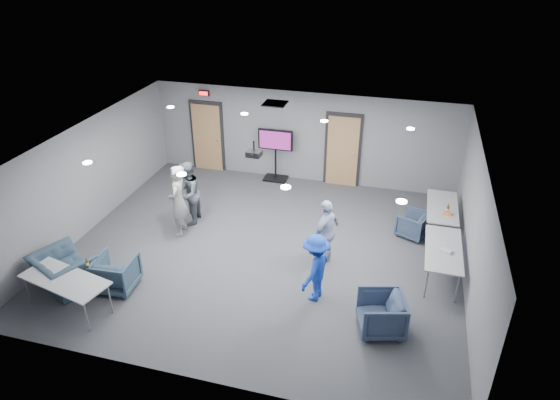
% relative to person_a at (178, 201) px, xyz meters
% --- Properties ---
extents(floor, '(9.00, 9.00, 0.00)m').
position_rel_person_a_xyz_m(floor, '(2.21, -0.19, -0.91)').
color(floor, '#36393E').
rests_on(floor, ground).
extents(ceiling, '(9.00, 9.00, 0.00)m').
position_rel_person_a_xyz_m(ceiling, '(2.21, -0.19, 1.79)').
color(ceiling, white).
rests_on(ceiling, wall_back).
extents(wall_back, '(9.00, 0.02, 2.70)m').
position_rel_person_a_xyz_m(wall_back, '(2.21, 3.81, 0.44)').
color(wall_back, slate).
rests_on(wall_back, floor).
extents(wall_front, '(9.00, 0.02, 2.70)m').
position_rel_person_a_xyz_m(wall_front, '(2.21, -4.19, 0.44)').
color(wall_front, slate).
rests_on(wall_front, floor).
extents(wall_left, '(0.02, 8.00, 2.70)m').
position_rel_person_a_xyz_m(wall_left, '(-2.29, -0.19, 0.44)').
color(wall_left, slate).
rests_on(wall_left, floor).
extents(wall_right, '(0.02, 8.00, 2.70)m').
position_rel_person_a_xyz_m(wall_right, '(6.71, -0.19, 0.44)').
color(wall_right, slate).
rests_on(wall_right, floor).
extents(door_left, '(1.06, 0.17, 2.24)m').
position_rel_person_a_xyz_m(door_left, '(-0.79, 3.76, 0.16)').
color(door_left, black).
rests_on(door_left, wall_back).
extents(door_right, '(1.06, 0.17, 2.24)m').
position_rel_person_a_xyz_m(door_right, '(3.41, 3.76, 0.16)').
color(door_right, black).
rests_on(door_right, wall_back).
extents(exit_sign, '(0.32, 0.08, 0.16)m').
position_rel_person_a_xyz_m(exit_sign, '(-0.79, 3.74, 1.54)').
color(exit_sign, black).
rests_on(exit_sign, wall_back).
extents(hvac_diffuser, '(0.60, 0.60, 0.03)m').
position_rel_person_a_xyz_m(hvac_diffuser, '(1.71, 2.61, 1.78)').
color(hvac_diffuser, black).
rests_on(hvac_diffuser, ceiling).
extents(downlights, '(6.18, 3.78, 0.02)m').
position_rel_person_a_xyz_m(downlights, '(2.21, -0.19, 1.78)').
color(downlights, white).
rests_on(downlights, ceiling).
extents(person_a, '(0.54, 0.73, 1.82)m').
position_rel_person_a_xyz_m(person_a, '(0.00, 0.00, 0.00)').
color(person_a, gray).
rests_on(person_a, floor).
extents(person_b, '(0.71, 0.88, 1.69)m').
position_rel_person_a_xyz_m(person_b, '(-0.00, 0.52, -0.06)').
color(person_b, '#4D565C').
rests_on(person_b, floor).
extents(person_c, '(0.70, 1.02, 1.60)m').
position_rel_person_a_xyz_m(person_c, '(3.69, -0.31, -0.11)').
color(person_c, '#AEBCE0').
rests_on(person_c, floor).
extents(person_d, '(0.77, 1.06, 1.48)m').
position_rel_person_a_xyz_m(person_d, '(3.72, -1.57, -0.17)').
color(person_d, '#1C41BB').
rests_on(person_d, floor).
extents(chair_right_a, '(0.91, 0.90, 0.64)m').
position_rel_person_a_xyz_m(chair_right_a, '(5.56, 1.40, -0.59)').
color(chair_right_a, '#35445C').
rests_on(chair_right_a, floor).
extents(chair_right_c, '(1.02, 1.01, 0.76)m').
position_rel_person_a_xyz_m(chair_right_c, '(5.11, -2.18, -0.53)').
color(chair_right_c, '#384661').
rests_on(chair_right_c, floor).
extents(chair_front_a, '(0.85, 0.87, 0.75)m').
position_rel_person_a_xyz_m(chair_front_a, '(-0.35, -2.34, -0.54)').
color(chair_front_a, '#364B5D').
rests_on(chair_front_a, floor).
extents(chair_front_b, '(1.50, 1.42, 0.77)m').
position_rel_person_a_xyz_m(chair_front_b, '(-1.43, -2.59, -0.53)').
color(chair_front_b, '#334859').
rests_on(chair_front_b, floor).
extents(table_right_a, '(0.72, 1.74, 0.73)m').
position_rel_person_a_xyz_m(table_right_a, '(6.21, 1.74, -0.23)').
color(table_right_a, '#ABADB0').
rests_on(table_right_a, floor).
extents(table_right_b, '(0.76, 1.82, 0.73)m').
position_rel_person_a_xyz_m(table_right_b, '(6.21, -0.16, -0.22)').
color(table_right_b, '#ABADB0').
rests_on(table_right_b, floor).
extents(table_front_left, '(1.92, 1.13, 0.73)m').
position_rel_person_a_xyz_m(table_front_left, '(-0.90, -3.19, -0.22)').
color(table_front_left, '#ABADB0').
rests_on(table_front_left, floor).
extents(bottle_front, '(0.06, 0.06, 0.23)m').
position_rel_person_a_xyz_m(bottle_front, '(-0.69, -2.73, -0.10)').
color(bottle_front, '#51320D').
rests_on(bottle_front, table_front_left).
extents(bottle_right, '(0.07, 0.07, 0.25)m').
position_rel_person_a_xyz_m(bottle_right, '(6.31, 1.44, -0.09)').
color(bottle_right, '#51320D').
rests_on(bottle_right, table_right_a).
extents(snack_box, '(0.22, 0.17, 0.04)m').
position_rel_person_a_xyz_m(snack_box, '(6.31, 1.37, -0.16)').
color(snack_box, orange).
rests_on(snack_box, table_right_a).
extents(wrapper, '(0.27, 0.23, 0.05)m').
position_rel_person_a_xyz_m(wrapper, '(6.25, -0.28, -0.15)').
color(wrapper, silver).
rests_on(wrapper, table_right_b).
extents(tv_stand, '(1.04, 0.49, 1.59)m').
position_rel_person_a_xyz_m(tv_stand, '(1.45, 3.56, -0.01)').
color(tv_stand, black).
rests_on(tv_stand, floor).
extents(projector, '(0.33, 0.31, 0.35)m').
position_rel_person_a_xyz_m(projector, '(1.99, -0.08, 1.50)').
color(projector, black).
rests_on(projector, ceiling).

